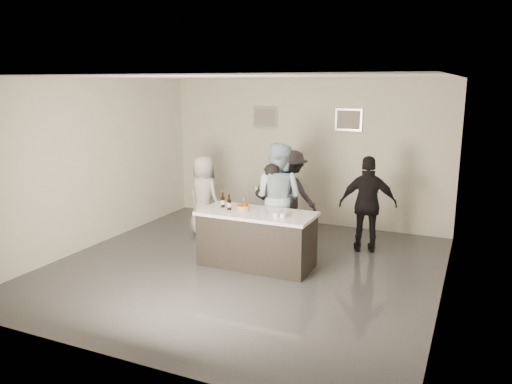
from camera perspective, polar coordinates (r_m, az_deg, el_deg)
floor at (r=8.14m, az=-1.46°, el=-8.63°), size 6.00×6.00×0.00m
ceiling at (r=7.60m, az=-1.59°, el=13.00°), size 6.00×6.00×0.00m
wall_back at (r=10.48m, az=5.64°, el=4.56°), size 6.00×0.04×3.00m
wall_front at (r=5.26m, az=-15.88°, el=-3.76°), size 6.00×0.04×3.00m
wall_left at (r=9.41m, az=-18.24°, el=3.10°), size 0.04×6.00×3.00m
wall_right at (r=6.99m, az=21.21°, el=-0.18°), size 0.04×6.00×3.00m
picture_left at (r=10.70m, az=1.05°, el=8.55°), size 0.54×0.04×0.44m
picture_right at (r=10.13m, az=10.55°, el=8.12°), size 0.54×0.04×0.44m
bar_counter at (r=8.09m, az=0.07°, el=-5.39°), size 1.86×0.86×0.90m
cake at (r=8.04m, az=-1.49°, el=-1.87°), size 0.21×0.21×0.07m
beer_bottle_a at (r=8.25m, az=-3.83°, el=-0.87°), size 0.07×0.07×0.26m
beer_bottle_b at (r=8.07m, az=-3.09°, el=-1.16°), size 0.07×0.07×0.26m
tumbler_cluster at (r=7.71m, az=2.95°, el=-2.50°), size 0.19×0.30×0.08m
candles at (r=7.90m, az=-3.21°, el=-2.42°), size 0.24×0.08×0.01m
person_main_black at (r=8.64m, az=1.76°, el=-1.86°), size 0.64×0.49×1.59m
person_main_blue at (r=8.70m, az=2.46°, el=-0.63°), size 0.98×0.79×1.92m
person_guest_left at (r=9.73m, az=-6.01°, el=-0.39°), size 0.87×0.70×1.55m
person_guest_right at (r=8.90m, az=12.67°, el=-1.38°), size 1.07×0.68×1.69m
person_guest_back at (r=9.65m, az=4.05°, el=-0.11°), size 1.20×0.88×1.67m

